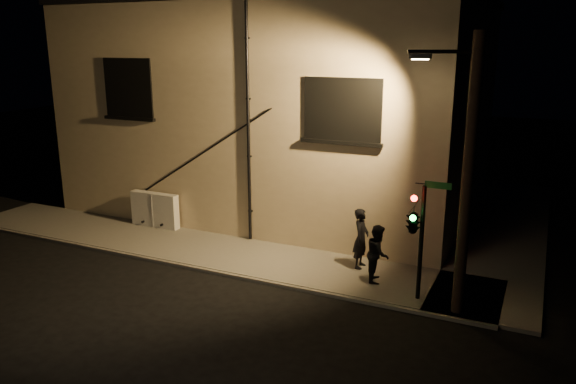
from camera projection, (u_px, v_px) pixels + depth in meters
The scene contains 8 objects.
ground at pixel (256, 281), 17.15m from camera, with size 90.00×90.00×0.00m, color black.
sidewalk at pixel (342, 241), 20.47m from camera, with size 21.00×16.00×0.12m.
building at pixel (291, 104), 25.12m from camera, with size 16.20×12.23×8.80m.
utility_cabinet at pixel (155, 210), 21.73m from camera, with size 2.04×0.34×1.34m, color silver.
pedestrian_a at pixel (361, 238), 17.67m from camera, with size 0.70×0.46×1.93m, color black.
pedestrian_b at pixel (378, 253), 16.67m from camera, with size 0.85×0.66×1.74m, color black.
traffic_signal at pixel (414, 221), 15.12m from camera, with size 1.15×1.97×3.39m.
streetlamp_pole at pixel (465, 173), 14.09m from camera, with size 2.03×1.39×7.34m.
Camera 1 is at (7.64, -13.95, 7.04)m, focal length 35.00 mm.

